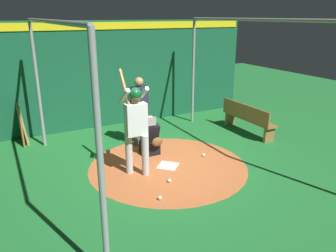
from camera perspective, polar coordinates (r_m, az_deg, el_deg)
ground_plane at (r=7.53m, az=-0.00°, el=-6.88°), size 25.00×25.00×0.00m
dirt_circle at (r=7.53m, az=-0.00°, el=-6.86°), size 3.52×3.52×0.01m
home_plate at (r=7.52m, az=-0.00°, el=-6.79°), size 0.59×0.59×0.01m
batter at (r=6.80m, az=-5.54°, el=0.62°), size 0.68×0.49×2.19m
catcher at (r=8.02m, az=-3.03°, el=-2.26°), size 0.58×0.40×0.98m
umpire at (r=8.44m, az=-4.88°, el=3.15°), size 0.22×0.49×1.78m
back_wall at (r=10.19m, az=-9.39°, el=8.80°), size 0.23×9.00×3.08m
cage_frame at (r=6.88m, az=-0.00°, el=9.67°), size 5.30×4.56×3.16m
bat_rack at (r=9.70m, az=-23.87°, el=0.47°), size 1.18×0.20×1.05m
bench at (r=9.71m, az=13.37°, el=1.37°), size 1.91×0.36×0.85m
baseball_0 at (r=6.24m, az=-1.40°, el=-12.17°), size 0.07×0.07×0.07m
baseball_1 at (r=6.82m, az=0.23°, el=-9.30°), size 0.07×0.07×0.07m
baseball_2 at (r=8.04m, az=6.09°, el=-4.93°), size 0.07×0.07×0.07m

